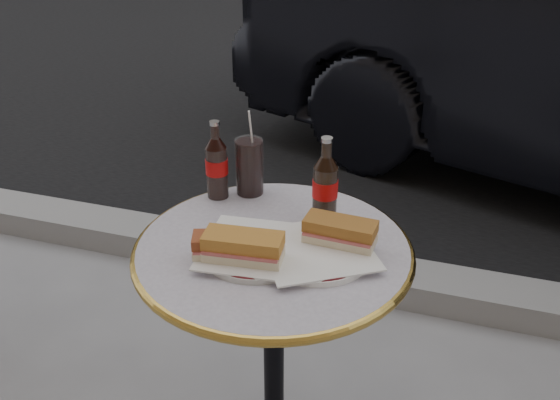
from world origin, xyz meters
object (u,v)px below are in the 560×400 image
(cola_bottle_left, at_px, (216,160))
(cola_glass, at_px, (249,166))
(plate_right, at_px, (316,252))
(cola_bottle_right, at_px, (325,181))
(bistro_table, at_px, (274,369))
(plate_left, at_px, (257,250))

(cola_bottle_left, distance_m, cola_glass, 0.09)
(cola_glass, bearing_deg, plate_right, -44.14)
(plate_right, distance_m, cola_bottle_right, 0.17)
(cola_bottle_right, relative_size, cola_glass, 1.46)
(plate_right, bearing_deg, cola_glass, 135.86)
(bistro_table, relative_size, cola_bottle_left, 3.63)
(cola_bottle_left, bearing_deg, cola_bottle_right, -8.35)
(bistro_table, relative_size, plate_right, 3.03)
(plate_left, bearing_deg, plate_right, 14.63)
(plate_left, bearing_deg, cola_glass, 113.03)
(cola_glass, bearing_deg, bistro_table, -58.50)
(bistro_table, height_order, cola_bottle_left, cola_bottle_left)
(plate_left, height_order, cola_bottle_left, cola_bottle_left)
(plate_right, distance_m, cola_bottle_left, 0.37)
(plate_right, bearing_deg, bistro_table, 175.81)
(cola_bottle_left, bearing_deg, plate_right, -31.20)
(bistro_table, xyz_separation_m, cola_bottle_right, (0.08, 0.13, 0.47))
(bistro_table, xyz_separation_m, cola_glass, (-0.13, 0.22, 0.44))
(bistro_table, distance_m, plate_left, 0.38)
(cola_bottle_right, bearing_deg, plate_right, -82.83)
(plate_left, xyz_separation_m, cola_glass, (-0.11, 0.26, 0.07))
(plate_right, xyz_separation_m, cola_bottle_right, (-0.02, 0.14, 0.10))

